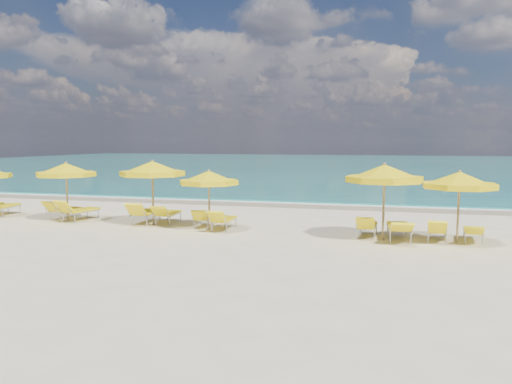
# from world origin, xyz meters

# --- Properties ---
(ground_plane) EXTENTS (120.00, 120.00, 0.00)m
(ground_plane) POSITION_xyz_m (0.00, 0.00, 0.00)
(ground_plane) COLOR beige
(ocean) EXTENTS (120.00, 80.00, 0.30)m
(ocean) POSITION_xyz_m (0.00, 48.00, 0.00)
(ocean) COLOR #157971
(ocean) RESTS_ON ground
(wet_sand_band) EXTENTS (120.00, 2.60, 0.01)m
(wet_sand_band) POSITION_xyz_m (0.00, 7.40, 0.00)
(wet_sand_band) COLOR tan
(wet_sand_band) RESTS_ON ground
(foam_line) EXTENTS (120.00, 1.20, 0.03)m
(foam_line) POSITION_xyz_m (0.00, 8.20, 0.00)
(foam_line) COLOR white
(foam_line) RESTS_ON ground
(whitecap_near) EXTENTS (14.00, 0.36, 0.05)m
(whitecap_near) POSITION_xyz_m (-6.00, 17.00, 0.00)
(whitecap_near) COLOR white
(whitecap_near) RESTS_ON ground
(whitecap_far) EXTENTS (18.00, 0.30, 0.05)m
(whitecap_far) POSITION_xyz_m (8.00, 24.00, 0.00)
(whitecap_far) COLOR white
(whitecap_far) RESTS_ON ground
(umbrella_2) EXTENTS (2.97, 2.97, 2.29)m
(umbrella_2) POSITION_xyz_m (-7.29, 0.39, 1.95)
(umbrella_2) COLOR #A18450
(umbrella_2) RESTS_ON ground
(umbrella_3) EXTENTS (3.14, 3.14, 2.41)m
(umbrella_3) POSITION_xyz_m (-3.62, 0.36, 2.05)
(umbrella_3) COLOR #A18450
(umbrella_3) RESTS_ON ground
(umbrella_4) EXTENTS (2.28, 2.28, 2.11)m
(umbrella_4) POSITION_xyz_m (-1.24, -0.12, 1.80)
(umbrella_4) COLOR #A18450
(umbrella_4) RESTS_ON ground
(umbrella_5) EXTENTS (2.89, 2.89, 2.43)m
(umbrella_5) POSITION_xyz_m (4.61, -0.41, 2.07)
(umbrella_5) COLOR #A18450
(umbrella_5) RESTS_ON ground
(umbrella_6) EXTENTS (2.89, 2.89, 2.23)m
(umbrella_6) POSITION_xyz_m (6.78, -0.33, 1.90)
(umbrella_6) COLOR #A18450
(umbrella_6) RESTS_ON ground
(lounger_1_right) EXTENTS (0.85, 1.89, 0.81)m
(lounger_1_right) POSITION_xyz_m (-10.71, 0.93, 0.22)
(lounger_1_right) COLOR #A5A8AD
(lounger_1_right) RESTS_ON ground
(lounger_2_left) EXTENTS (0.79, 1.69, 0.81)m
(lounger_2_left) POSITION_xyz_m (-7.77, 0.84, 0.21)
(lounger_2_left) COLOR #A5A8AD
(lounger_2_left) RESTS_ON ground
(lounger_2_right) EXTENTS (0.94, 1.92, 0.91)m
(lounger_2_right) POSITION_xyz_m (-6.84, 0.55, 0.24)
(lounger_2_right) COLOR #A5A8AD
(lounger_2_right) RESTS_ON ground
(lounger_3_left) EXTENTS (0.81, 2.00, 0.91)m
(lounger_3_left) POSITION_xyz_m (-4.06, 0.61, 0.25)
(lounger_3_left) COLOR #A5A8AD
(lounger_3_left) RESTS_ON ground
(lounger_3_right) EXTENTS (0.71, 1.83, 0.79)m
(lounger_3_right) POSITION_xyz_m (-3.25, 0.84, 0.22)
(lounger_3_right) COLOR #A5A8AD
(lounger_3_right) RESTS_ON ground
(lounger_4_left) EXTENTS (0.78, 1.65, 0.75)m
(lounger_4_left) POSITION_xyz_m (-1.67, 0.44, 0.20)
(lounger_4_left) COLOR #A5A8AD
(lounger_4_left) RESTS_ON ground
(lounger_4_right) EXTENTS (0.63, 1.72, 0.81)m
(lounger_4_right) POSITION_xyz_m (-0.77, 0.06, 0.22)
(lounger_4_right) COLOR #A5A8AD
(lounger_4_right) RESTS_ON ground
(lounger_5_left) EXTENTS (0.64, 1.75, 0.81)m
(lounger_5_left) POSITION_xyz_m (4.11, 0.06, 0.22)
(lounger_5_left) COLOR #A5A8AD
(lounger_5_left) RESTS_ON ground
(lounger_5_right) EXTENTS (0.81, 2.13, 0.78)m
(lounger_5_right) POSITION_xyz_m (5.09, -0.24, 0.24)
(lounger_5_right) COLOR #A5A8AD
(lounger_5_right) RESTS_ON ground
(lounger_6_left) EXTENTS (0.69, 1.71, 0.78)m
(lounger_6_left) POSITION_xyz_m (6.23, -0.04, 0.21)
(lounger_6_left) COLOR #A5A8AD
(lounger_6_left) RESTS_ON ground
(lounger_6_right) EXTENTS (0.69, 1.68, 0.64)m
(lounger_6_right) POSITION_xyz_m (7.30, 0.13, 0.19)
(lounger_6_right) COLOR #A5A8AD
(lounger_6_right) RESTS_ON ground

